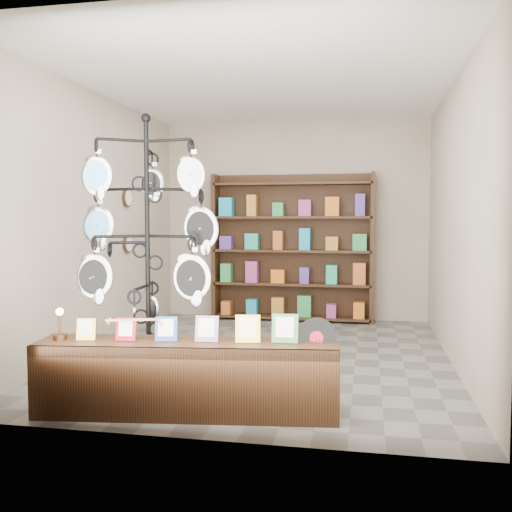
{
  "coord_description": "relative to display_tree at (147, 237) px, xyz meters",
  "views": [
    {
      "loc": [
        1.12,
        -6.2,
        1.52
      ],
      "look_at": [
        0.09,
        -1.0,
        1.18
      ],
      "focal_mm": 40.0,
      "sensor_mm": 36.0,
      "label": 1
    }
  ],
  "objects": [
    {
      "name": "ground",
      "position": [
        0.67,
        1.75,
        -1.38
      ],
      "size": [
        5.0,
        5.0,
        0.0
      ],
      "primitive_type": "plane",
      "color": "slate",
      "rests_on": "ground"
    },
    {
      "name": "room_envelope",
      "position": [
        0.67,
        1.75,
        0.47
      ],
      "size": [
        5.0,
        5.0,
        5.0
      ],
      "color": "#C4B39E",
      "rests_on": "ground"
    },
    {
      "name": "display_tree",
      "position": [
        0.0,
        0.0,
        0.0
      ],
      "size": [
        1.23,
        1.2,
        2.38
      ],
      "rotation": [
        0.0,
        0.0,
        0.23
      ],
      "color": "black",
      "rests_on": "ground"
    },
    {
      "name": "front_shelf",
      "position": [
        0.42,
        -0.26,
        -1.09
      ],
      "size": [
        2.37,
        0.78,
        0.82
      ],
      "rotation": [
        0.0,
        0.0,
        0.13
      ],
      "color": "black",
      "rests_on": "ground"
    },
    {
      "name": "back_shelving",
      "position": [
        0.67,
        4.05,
        -0.35
      ],
      "size": [
        2.42,
        0.36,
        2.2
      ],
      "color": "black",
      "rests_on": "ground"
    },
    {
      "name": "wall_clocks",
      "position": [
        -1.3,
        2.55,
        0.12
      ],
      "size": [
        0.03,
        0.24,
        0.84
      ],
      "color": "black",
      "rests_on": "ground"
    }
  ]
}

